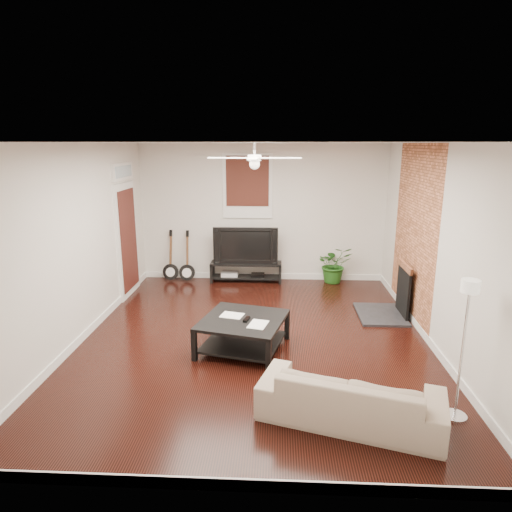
{
  "coord_description": "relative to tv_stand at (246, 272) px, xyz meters",
  "views": [
    {
      "loc": [
        0.32,
        -6.09,
        2.79
      ],
      "look_at": [
        0.0,
        0.4,
        1.15
      ],
      "focal_mm": 31.4,
      "sensor_mm": 36.0,
      "label": 1
    }
  ],
  "objects": [
    {
      "name": "tv_stand",
      "position": [
        0.0,
        0.0,
        0.0
      ],
      "size": [
        1.46,
        0.39,
        0.41
      ],
      "primitive_type": "cube",
      "color": "black",
      "rests_on": "floor"
    },
    {
      "name": "guitar_right",
      "position": [
        -1.22,
        -0.06,
        0.33
      ],
      "size": [
        0.34,
        0.25,
        1.06
      ],
      "primitive_type": null,
      "rotation": [
        0.0,
        0.0,
        0.04
      ],
      "color": "black",
      "rests_on": "floor"
    },
    {
      "name": "room",
      "position": [
        0.32,
        -2.78,
        1.2
      ],
      "size": [
        5.01,
        6.01,
        2.81
      ],
      "color": "black",
      "rests_on": "ground"
    },
    {
      "name": "tv",
      "position": [
        0.0,
        0.02,
        0.58
      ],
      "size": [
        1.3,
        0.17,
        0.75
      ],
      "primitive_type": "imported",
      "color": "black",
      "rests_on": "tv_stand"
    },
    {
      "name": "door_left",
      "position": [
        -2.14,
        -0.88,
        1.05
      ],
      "size": [
        0.08,
        1.0,
        2.5
      ],
      "primitive_type": "cube",
      "color": "white",
      "rests_on": "wall_left"
    },
    {
      "name": "brick_accent",
      "position": [
        2.81,
        -1.78,
        1.2
      ],
      "size": [
        0.02,
        2.2,
        2.8
      ],
      "primitive_type": "cube",
      "color": "brown",
      "rests_on": "floor"
    },
    {
      "name": "guitar_left",
      "position": [
        -1.57,
        -0.03,
        0.33
      ],
      "size": [
        0.34,
        0.25,
        1.06
      ],
      "primitive_type": null,
      "rotation": [
        0.0,
        0.0,
        -0.06
      ],
      "color": "black",
      "rests_on": "floor"
    },
    {
      "name": "fireplace",
      "position": [
        2.52,
        -1.78,
        0.26
      ],
      "size": [
        0.8,
        1.1,
        0.92
      ],
      "primitive_type": "cube",
      "color": "black",
      "rests_on": "floor"
    },
    {
      "name": "ceiling_fan",
      "position": [
        0.32,
        -2.78,
        2.4
      ],
      "size": [
        1.24,
        1.24,
        0.32
      ],
      "primitive_type": null,
      "color": "white",
      "rests_on": "ceiling"
    },
    {
      "name": "potted_plant",
      "position": [
        1.81,
        0.04,
        0.18
      ],
      "size": [
        0.78,
        0.7,
        0.77
      ],
      "primitive_type": "imported",
      "rotation": [
        0.0,
        0.0,
        0.15
      ],
      "color": "#225A19",
      "rests_on": "floor"
    },
    {
      "name": "coffee_table",
      "position": [
        0.18,
        -3.14,
        0.02
      ],
      "size": [
        1.31,
        1.31,
        0.45
      ],
      "primitive_type": "cube",
      "rotation": [
        0.0,
        0.0,
        -0.25
      ],
      "color": "black",
      "rests_on": "floor"
    },
    {
      "name": "window_back",
      "position": [
        0.02,
        0.19,
        1.75
      ],
      "size": [
        1.0,
        0.06,
        1.3
      ],
      "primitive_type": "cube",
      "color": "#3C1910",
      "rests_on": "wall_back"
    },
    {
      "name": "sofa",
      "position": [
        1.41,
        -4.73,
        0.07
      ],
      "size": [
        1.99,
        1.23,
        0.54
      ],
      "primitive_type": "imported",
      "rotation": [
        0.0,
        0.0,
        2.85
      ],
      "color": "#C9AF97",
      "rests_on": "floor"
    },
    {
      "name": "floor_lamp",
      "position": [
        2.52,
        -4.63,
        0.55
      ],
      "size": [
        0.31,
        0.31,
        1.52
      ],
      "primitive_type": null,
      "rotation": [
        0.0,
        0.0,
        -0.29
      ],
      "color": "silver",
      "rests_on": "floor"
    }
  ]
}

